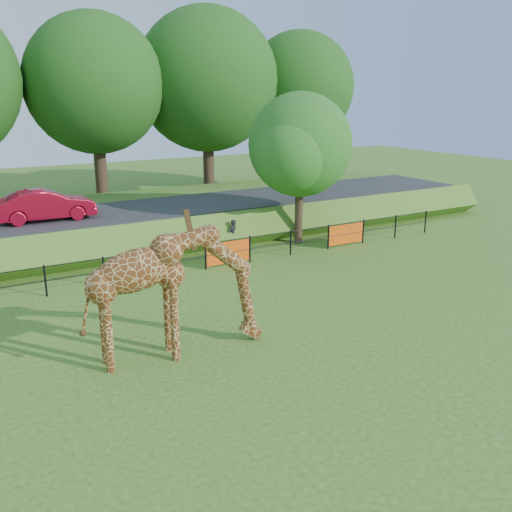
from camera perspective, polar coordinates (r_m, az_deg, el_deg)
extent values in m
plane|color=#326018|center=(15.03, 1.44, -10.43)|extent=(90.00, 90.00, 0.00)
cube|color=#326018|center=(28.47, -15.31, 3.24)|extent=(40.00, 9.00, 1.30)
cube|color=#2A2A2C|center=(26.91, -14.55, 4.11)|extent=(40.00, 5.00, 0.12)
imported|color=#AB0C24|center=(25.86, -20.31, 4.80)|extent=(4.08, 1.48, 1.34)
imported|color=black|center=(24.93, -2.34, 2.10)|extent=(0.59, 0.50, 1.37)
cylinder|color=#302215|center=(26.10, 4.30, 4.76)|extent=(0.36, 0.36, 3.20)
sphere|color=#195B19|center=(25.69, 4.44, 11.04)|extent=(4.60, 4.60, 4.60)
sphere|color=#195B19|center=(26.96, 5.61, 10.27)|extent=(3.45, 3.45, 3.45)
sphere|color=#195B19|center=(24.64, 3.57, 10.04)|extent=(3.22, 3.22, 3.22)
cylinder|color=#302215|center=(34.87, -15.28, 8.61)|extent=(0.70, 0.70, 5.00)
sphere|color=#1B4412|center=(34.62, -15.87, 16.24)|extent=(7.80, 7.80, 7.80)
cylinder|color=#302215|center=(37.32, -4.77, 9.57)|extent=(0.70, 0.70, 5.00)
sphere|color=#1B4412|center=(37.09, -4.95, 17.14)|extent=(8.80, 8.80, 8.80)
cylinder|color=#302215|center=(40.84, 4.24, 10.14)|extent=(0.70, 0.70, 5.00)
sphere|color=#1B4412|center=(40.63, 4.37, 16.52)|extent=(7.40, 7.40, 7.40)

